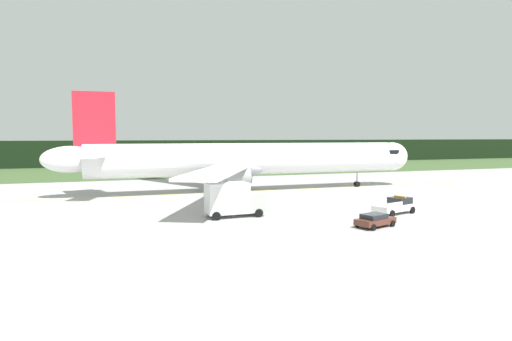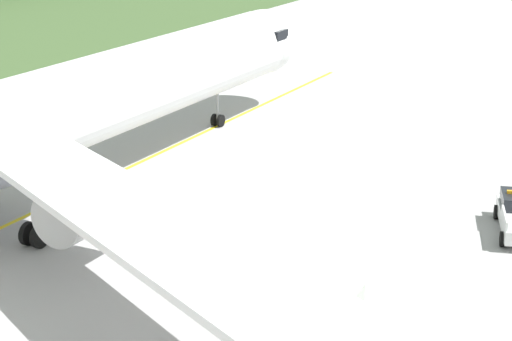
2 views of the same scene
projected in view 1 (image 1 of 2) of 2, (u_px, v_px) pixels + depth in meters
The scene contains 8 objects.
ground at pixel (262, 198), 60.06m from camera, with size 320.00×320.00×0.00m, color #A4A1A2.
grass_verge at pixel (193, 170), 111.10m from camera, with size 320.00×45.16×0.04m, color #3D562D.
distant_tree_line at pixel (180, 152), 131.40m from camera, with size 288.00×7.82×7.40m, color black.
taxiway_centerline_main at pixel (253, 191), 67.57m from camera, with size 79.43×0.30×0.01m, color yellow.
airliner at pixel (248, 160), 66.92m from camera, with size 58.80×50.04×14.84m.
ops_pickup_truck at pixel (396, 206), 47.82m from camera, with size 5.85×3.66×1.94m.
catering_truck at pixel (233, 199), 45.84m from camera, with size 6.46×2.94×3.88m.
staff_car at pixel (375, 220), 40.77m from camera, with size 4.51×3.06×1.30m.
Camera 1 is at (-19.86, -56.16, 8.66)m, focal length 30.03 mm.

